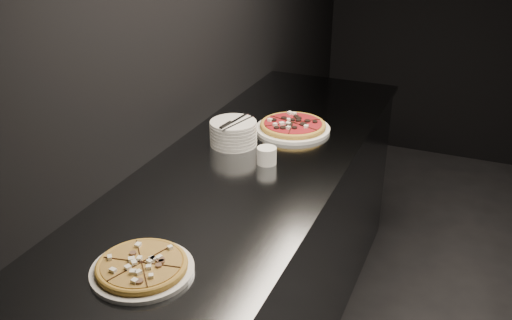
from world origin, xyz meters
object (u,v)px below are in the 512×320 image
at_px(counter, 247,262).
at_px(pizza_mushroom, 142,267).
at_px(cutlery, 233,122).
at_px(ramekin, 267,155).
at_px(plate_stack, 233,133).
at_px(pizza_tomato, 293,126).

distance_m(counter, pizza_mushroom, 0.88).
bearing_deg(pizza_mushroom, cutlery, 98.30).
bearing_deg(ramekin, plate_stack, 149.00).
distance_m(counter, plate_stack, 0.55).
height_order(plate_stack, cutlery, cutlery).
xyz_separation_m(pizza_tomato, cutlery, (-0.17, -0.25, 0.08)).
bearing_deg(counter, cutlery, 129.57).
xyz_separation_m(plate_stack, ramekin, (0.20, -0.12, -0.02)).
distance_m(pizza_mushroom, cutlery, 0.90).
relative_size(pizza_tomato, plate_stack, 1.91).
relative_size(counter, pizza_tomato, 6.55).
distance_m(pizza_mushroom, pizza_tomato, 1.14).
xyz_separation_m(pizza_mushroom, pizza_tomato, (0.04, 1.14, 0.00)).
relative_size(pizza_mushroom, plate_stack, 1.55).
xyz_separation_m(counter, cutlery, (-0.12, 0.15, 0.56)).
distance_m(plate_stack, cutlery, 0.06).
bearing_deg(pizza_mushroom, counter, 90.46).
distance_m(pizza_mushroom, ramekin, 0.79).
distance_m(pizza_tomato, plate_stack, 0.30).
bearing_deg(plate_stack, pizza_mushroom, -81.36).
bearing_deg(pizza_tomato, pizza_mushroom, -92.18).
xyz_separation_m(pizza_mushroom, plate_stack, (-0.14, 0.91, 0.03)).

